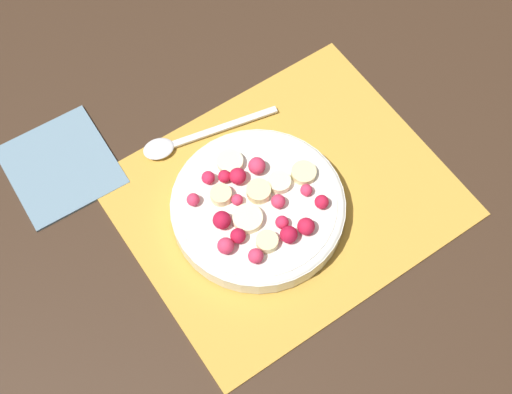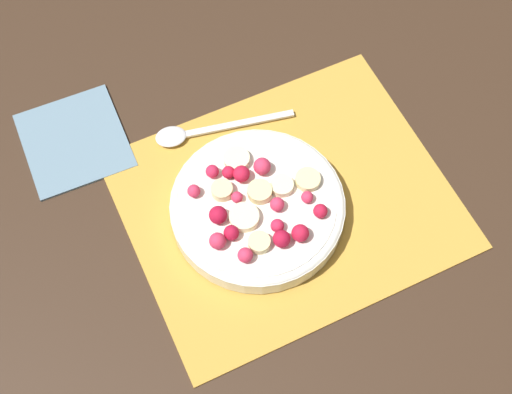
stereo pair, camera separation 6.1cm
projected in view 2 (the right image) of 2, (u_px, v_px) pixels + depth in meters
name	position (u px, v px, depth m)	size (l,w,h in m)	color
ground_plane	(287.00, 202.00, 0.89)	(3.00, 3.00, 0.00)	#382619
placemat	(287.00, 201.00, 0.89)	(0.39, 0.32, 0.01)	gold
fruit_bowl	(256.00, 204.00, 0.86)	(0.21, 0.21, 0.05)	silver
spoon	(195.00, 132.00, 0.93)	(0.18, 0.06, 0.01)	silver
napkin	(74.00, 140.00, 0.93)	(0.13, 0.14, 0.01)	slate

